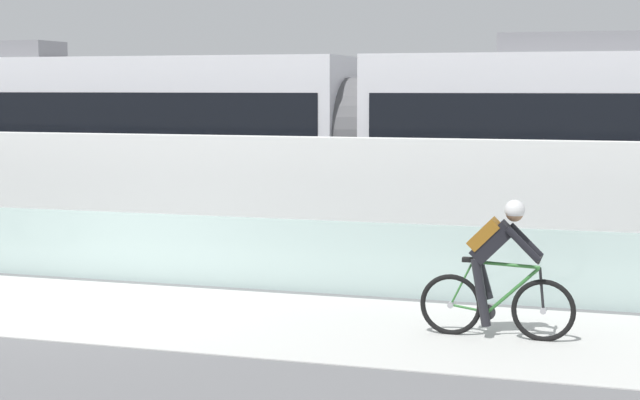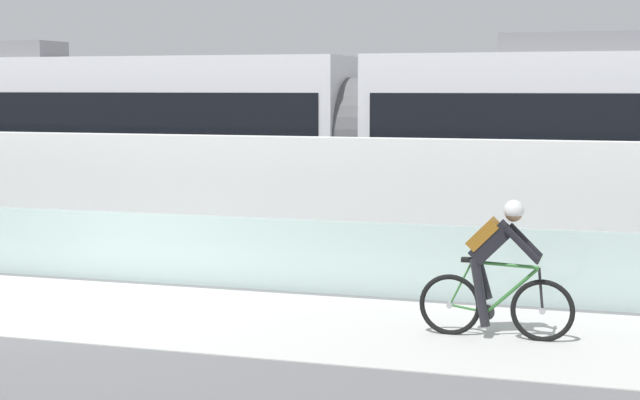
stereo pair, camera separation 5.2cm
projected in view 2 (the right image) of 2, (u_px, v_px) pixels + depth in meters
ground_plane at (74, 308)px, 12.90m from camera, size 200.00×200.00×0.00m
bike_path_deck at (74, 307)px, 12.90m from camera, size 32.00×3.20×0.01m
glass_parapet at (139, 247)px, 14.60m from camera, size 32.00×0.05×1.03m
concrete_barrier_wall at (189, 198)px, 16.25m from camera, size 32.00×0.36×2.09m
tram_rail_near at (245, 239)px, 18.73m from camera, size 32.00×0.08×0.01m
tram_rail_far at (270, 229)px, 20.09m from camera, size 32.00×0.08×0.01m
tram at (361, 139)px, 18.59m from camera, size 22.56×2.54×3.81m
cyclist_on_bike at (496, 270)px, 11.23m from camera, size 1.77×0.58×1.61m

